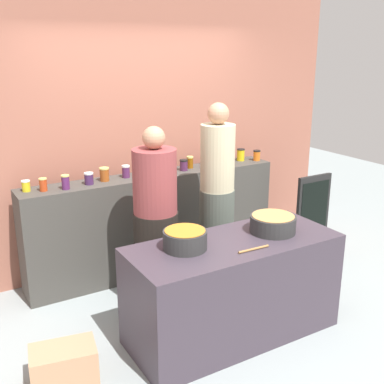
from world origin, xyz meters
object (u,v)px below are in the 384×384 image
Objects in this scene: preserve_jar_6 at (141,170)px; wooden_spoon at (254,249)px; preserve_jar_1 at (43,185)px; cooking_pot_center at (273,224)px; preserve_jar_11 at (208,159)px; chalkboard_sign at (312,216)px; cook_with_tongs at (156,230)px; preserve_jar_0 at (26,186)px; preserve_jar_12 at (228,160)px; preserve_jar_4 at (104,174)px; preserve_jar_7 at (159,167)px; preserve_jar_14 at (257,155)px; preserve_jar_9 at (190,162)px; preserve_jar_13 at (241,155)px; preserve_jar_8 at (184,165)px; bread_crate at (64,366)px; preserve_jar_2 at (65,182)px; preserve_jar_10 at (207,164)px; preserve_jar_3 at (89,178)px; preserve_jar_5 at (126,171)px; cook_in_cap at (217,207)px; cooking_pot_left at (185,240)px.

preserve_jar_6 is 1.68m from wooden_spoon.
cooking_pot_center is at bearing -42.66° from preserve_jar_1.
preserve_jar_11 reaches higher than chalkboard_sign.
cook_with_tongs is at bearing -105.79° from preserve_jar_6.
preserve_jar_0 is 0.37× the size of wooden_spoon.
preserve_jar_11 is 0.48× the size of wooden_spoon.
preserve_jar_12 is at bearing -37.81° from preserve_jar_11.
preserve_jar_4 reaches higher than cooking_pot_center.
chalkboard_sign is (2.89, -0.63, -0.62)m from preserve_jar_0.
preserve_jar_12 is at bearing -7.37° from preserve_jar_7.
preserve_jar_6 is at bearing 74.21° from cook_with_tongs.
preserve_jar_1 is 1.09m from cook_with_tongs.
chalkboard_sign is at bearing -54.55° from preserve_jar_14.
preserve_jar_9 reaches higher than preserve_jar_7.
preserve_jar_8 is at bearing -175.20° from preserve_jar_13.
preserve_jar_7 is 0.07× the size of cook_with_tongs.
preserve_jar_8 is at bearing 37.12° from bread_crate.
cook_with_tongs is 2.01m from chalkboard_sign.
preserve_jar_14 reaches higher than wooden_spoon.
preserve_jar_2 is 0.98× the size of preserve_jar_13.
preserve_jar_6 is 1.00× the size of preserve_jar_10.
wooden_spoon is (-1.08, -1.66, -0.28)m from preserve_jar_13.
preserve_jar_0 is 1.83m from preserve_jar_10.
preserve_jar_3 reaches higher than cooking_pot_center.
preserve_jar_5 is 1.07× the size of preserve_jar_12.
cook_with_tongs reaches higher than preserve_jar_12.
preserve_jar_6 is 0.86× the size of preserve_jar_7.
preserve_jar_13 is (1.40, 0.02, 0.01)m from preserve_jar_5.
wooden_spoon is at bearing -109.90° from preserve_jar_10.
preserve_jar_3 is 0.56m from preserve_jar_6.
preserve_jar_4 reaches higher than preserve_jar_14.
chalkboard_sign is (1.32, 0.06, -0.35)m from cook_in_cap.
preserve_jar_11 reaches higher than bread_crate.
preserve_jar_5 is (0.23, 0.01, -0.00)m from preserve_jar_4.
chalkboard_sign is at bearing 2.66° from cook_in_cap.
preserve_jar_3 is 0.40m from preserve_jar_5.
preserve_jar_12 reaches higher than cooking_pot_left.
preserve_jar_5 is 0.96× the size of preserve_jar_11.
chalkboard_sign is (0.55, -0.63, -0.63)m from preserve_jar_13.
preserve_jar_4 reaches higher than preserve_jar_0.
preserve_jar_14 is at bearing -3.54° from preserve_jar_7.
chalkboard_sign is at bearing 19.87° from cooking_pot_left.
preserve_jar_4 is 0.08× the size of cook_with_tongs.
preserve_jar_0 is 1.11m from preserve_jar_6.
cook_in_cap is at bearing -24.78° from preserve_jar_2.
preserve_jar_13 is (0.77, 0.06, 0.01)m from preserve_jar_8.
preserve_jar_0 is at bearing 176.88° from preserve_jar_12.
preserve_jar_4 is 1.74m from wooden_spoon.
preserve_jar_7 is at bearing 70.81° from cooking_pot_left.
preserve_jar_6 is 0.84m from cook_with_tongs.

